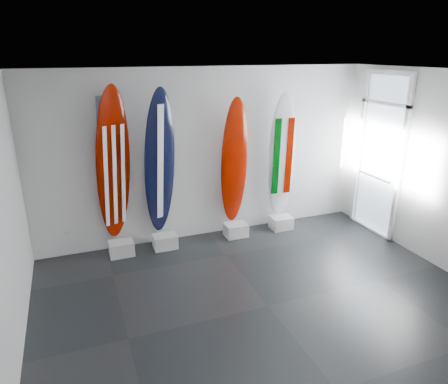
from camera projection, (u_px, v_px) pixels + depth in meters
name	position (u px, v px, depth m)	size (l,w,h in m)	color
floor	(268.00, 306.00, 5.49)	(6.00, 6.00, 0.00)	black
ceiling	(278.00, 74.00, 4.50)	(6.00, 6.00, 0.00)	white
wall_back	(207.00, 155.00, 7.20)	(6.00, 6.00, 0.00)	silver
wall_front	(441.00, 321.00, 2.79)	(6.00, 6.00, 0.00)	silver
display_block_usa	(122.00, 248.00, 6.82)	(0.40, 0.30, 0.24)	silver
surfboard_usa	(113.00, 166.00, 6.45)	(0.58, 0.08, 2.57)	#810E00
display_block_navy	(165.00, 241.00, 7.07)	(0.40, 0.30, 0.24)	silver
surfboard_navy	(160.00, 164.00, 6.71)	(0.57, 0.08, 2.50)	black
display_block_swiss	(236.00, 230.00, 7.52)	(0.40, 0.30, 0.24)	silver
surfboard_swiss	(234.00, 162.00, 7.19)	(0.52, 0.08, 2.29)	#810E00
display_block_italy	(281.00, 223.00, 7.83)	(0.40, 0.30, 0.24)	silver
surfboard_italy	(282.00, 156.00, 7.50)	(0.53, 0.08, 2.33)	white
wall_outlet	(67.00, 236.00, 6.73)	(0.09, 0.02, 0.13)	silver
glass_door	(379.00, 157.00, 7.39)	(0.12, 1.16, 2.85)	white
balcony	(427.00, 196.00, 8.14)	(2.80, 2.20, 1.20)	slate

